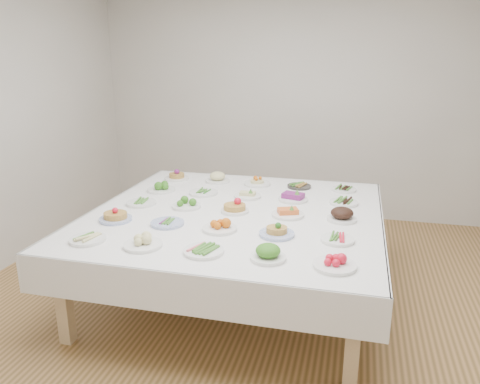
% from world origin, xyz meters
% --- Properties ---
extents(room_envelope, '(5.02, 5.02, 2.81)m').
position_xyz_m(room_envelope, '(0.00, 0.00, 1.83)').
color(room_envelope, '#A67745').
rests_on(room_envelope, ground).
extents(display_table, '(2.38, 2.38, 0.75)m').
position_xyz_m(display_table, '(-0.18, 0.20, 0.69)').
color(display_table, white).
rests_on(display_table, ground).
extents(dish_0, '(0.27, 0.25, 0.06)m').
position_xyz_m(dish_0, '(-1.03, -0.66, 0.78)').
color(dish_0, white).
rests_on(dish_0, display_table).
extents(dish_1, '(0.26, 0.26, 0.12)m').
position_xyz_m(dish_1, '(-0.61, -0.66, 0.80)').
color(dish_1, white).
rests_on(dish_1, display_table).
extents(dish_2, '(0.28, 0.27, 0.06)m').
position_xyz_m(dish_2, '(-0.17, -0.66, 0.78)').
color(dish_2, white).
rests_on(dish_2, display_table).
extents(dish_3, '(0.23, 0.23, 0.13)m').
position_xyz_m(dish_3, '(0.26, -0.65, 0.81)').
color(dish_3, white).
rests_on(dish_3, display_table).
extents(dish_4, '(0.27, 0.27, 0.11)m').
position_xyz_m(dish_4, '(0.68, -0.67, 0.80)').
color(dish_4, white).
rests_on(dish_4, display_table).
extents(dish_5, '(0.26, 0.25, 0.15)m').
position_xyz_m(dish_5, '(-1.05, -0.24, 0.82)').
color(dish_5, '#4C66B2').
rests_on(dish_5, display_table).
extents(dish_6, '(0.25, 0.25, 0.05)m').
position_xyz_m(dish_6, '(-0.61, -0.22, 0.77)').
color(dish_6, '#4C66B2').
rests_on(dish_6, display_table).
extents(dish_7, '(0.26, 0.26, 0.11)m').
position_xyz_m(dish_7, '(-0.19, -0.23, 0.80)').
color(dish_7, white).
rests_on(dish_7, display_table).
extents(dish_8, '(0.25, 0.25, 0.13)m').
position_xyz_m(dish_8, '(0.24, -0.24, 0.81)').
color(dish_8, '#4C66B2').
rests_on(dish_8, display_table).
extents(dish_9, '(0.23, 0.23, 0.05)m').
position_xyz_m(dish_9, '(0.68, -0.24, 0.77)').
color(dish_9, white).
rests_on(dish_9, display_table).
extents(dish_10, '(0.26, 0.26, 0.06)m').
position_xyz_m(dish_10, '(-1.03, 0.20, 0.77)').
color(dish_10, white).
rests_on(dish_10, display_table).
extents(dish_11, '(0.24, 0.24, 0.11)m').
position_xyz_m(dish_11, '(-0.62, 0.21, 0.80)').
color(dish_11, white).
rests_on(dish_11, display_table).
extents(dish_12, '(0.24, 0.23, 0.14)m').
position_xyz_m(dish_12, '(-0.19, 0.19, 0.82)').
color(dish_12, white).
rests_on(dish_12, display_table).
extents(dish_13, '(0.26, 0.26, 0.11)m').
position_xyz_m(dish_13, '(0.26, 0.20, 0.79)').
color(dish_13, white).
rests_on(dish_13, display_table).
extents(dish_14, '(0.23, 0.23, 0.13)m').
position_xyz_m(dish_14, '(0.69, 0.21, 0.81)').
color(dish_14, white).
rests_on(dish_14, display_table).
extents(dish_15, '(0.27, 0.27, 0.12)m').
position_xyz_m(dish_15, '(-1.03, 0.62, 0.81)').
color(dish_15, white).
rests_on(dish_15, display_table).
extents(dish_16, '(0.27, 0.27, 0.05)m').
position_xyz_m(dish_16, '(-0.61, 0.63, 0.77)').
color(dish_16, white).
rests_on(dish_16, display_table).
extents(dish_17, '(0.24, 0.24, 0.10)m').
position_xyz_m(dish_17, '(-0.18, 0.62, 0.79)').
color(dish_17, white).
rests_on(dish_17, display_table).
extents(dish_18, '(0.26, 0.26, 0.12)m').
position_xyz_m(dish_18, '(0.24, 0.63, 0.80)').
color(dish_18, white).
rests_on(dish_18, display_table).
extents(dish_19, '(0.25, 0.25, 0.06)m').
position_xyz_m(dish_19, '(0.69, 0.64, 0.77)').
color(dish_19, white).
rests_on(dish_19, display_table).
extents(dish_20, '(0.25, 0.25, 0.14)m').
position_xyz_m(dish_20, '(-1.04, 1.06, 0.82)').
color(dish_20, white).
rests_on(dish_20, display_table).
extents(dish_21, '(0.27, 0.27, 0.15)m').
position_xyz_m(dish_21, '(-0.60, 1.07, 0.82)').
color(dish_21, white).
rests_on(dish_21, display_table).
extents(dish_22, '(0.26, 0.26, 0.13)m').
position_xyz_m(dish_22, '(-0.18, 1.06, 0.81)').
color(dish_22, white).
rests_on(dish_22, display_table).
extents(dish_23, '(0.26, 0.24, 0.06)m').
position_xyz_m(dish_23, '(0.24, 1.07, 0.78)').
color(dish_23, '#2C2927').
rests_on(dish_23, display_table).
extents(dish_24, '(0.23, 0.23, 0.05)m').
position_xyz_m(dish_24, '(0.67, 1.06, 0.77)').
color(dish_24, white).
rests_on(dish_24, display_table).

